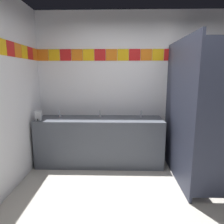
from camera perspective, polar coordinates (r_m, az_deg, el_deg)
ground_plane at (r=2.63m, az=11.39°, el=-26.87°), size 8.15×8.15×0.00m
wall_back at (r=3.76m, az=7.79°, el=6.86°), size 3.71×0.09×2.68m
vanity_counter at (r=3.61m, az=-3.45°, el=-8.09°), size 2.18×0.58×0.83m
faucet_left at (r=3.71m, az=-14.65°, el=-0.64°), size 0.04×0.10×0.14m
faucet_center at (r=3.58m, az=-3.41°, el=-0.72°), size 0.04×0.10×0.14m
faucet_right at (r=3.59m, az=8.23°, el=-0.78°), size 0.04×0.10×0.14m
soap_dispenser at (r=3.56m, az=-20.20°, el=-1.01°), size 0.09×0.09×0.16m
stall_divider at (r=2.99m, az=22.83°, el=-0.70°), size 0.92×1.43×2.09m
toilet at (r=3.75m, az=24.87°, el=-10.42°), size 0.39×0.49×0.74m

